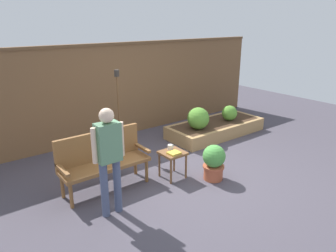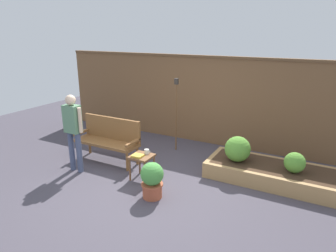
{
  "view_description": "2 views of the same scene",
  "coord_description": "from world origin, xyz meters",
  "px_view_note": "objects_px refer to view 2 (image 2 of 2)",
  "views": [
    {
      "loc": [
        -3.42,
        -3.79,
        2.64
      ],
      "look_at": [
        0.07,
        0.77,
        0.69
      ],
      "focal_mm": 33.71,
      "sensor_mm": 36.0,
      "label": 1
    },
    {
      "loc": [
        2.6,
        -4.25,
        2.69
      ],
      "look_at": [
        -0.22,
        0.94,
        0.85
      ],
      "focal_mm": 32.42,
      "sensor_mm": 36.0,
      "label": 2
    }
  ],
  "objects_px": {
    "shrub_near_bench": "(238,149)",
    "person_by_bench": "(73,127)",
    "side_table": "(142,160)",
    "cup_on_table": "(147,152)",
    "shrub_far_corner": "(295,163)",
    "tiki_torch": "(176,102)",
    "garden_bench": "(109,136)",
    "book_on_table": "(138,156)",
    "potted_boxwood": "(152,179)"
  },
  "relations": [
    {
      "from": "garden_bench",
      "to": "tiki_torch",
      "type": "relative_size",
      "value": 0.85
    },
    {
      "from": "tiki_torch",
      "to": "person_by_bench",
      "type": "xyz_separation_m",
      "value": [
        -1.24,
        -1.97,
        -0.23
      ]
    },
    {
      "from": "cup_on_table",
      "to": "tiki_torch",
      "type": "height_order",
      "value": "tiki_torch"
    },
    {
      "from": "garden_bench",
      "to": "person_by_bench",
      "type": "height_order",
      "value": "person_by_bench"
    },
    {
      "from": "shrub_far_corner",
      "to": "tiki_torch",
      "type": "bearing_deg",
      "value": 166.77
    },
    {
      "from": "book_on_table",
      "to": "tiki_torch",
      "type": "relative_size",
      "value": 0.12
    },
    {
      "from": "book_on_table",
      "to": "shrub_near_bench",
      "type": "distance_m",
      "value": 1.91
    },
    {
      "from": "cup_on_table",
      "to": "person_by_bench",
      "type": "xyz_separation_m",
      "value": [
        -1.4,
        -0.45,
        0.41
      ]
    },
    {
      "from": "book_on_table",
      "to": "tiki_torch",
      "type": "xyz_separation_m",
      "value": [
        -0.08,
        1.72,
        0.67
      ]
    },
    {
      "from": "shrub_near_bench",
      "to": "side_table",
      "type": "bearing_deg",
      "value": -146.43
    },
    {
      "from": "garden_bench",
      "to": "shrub_far_corner",
      "type": "relative_size",
      "value": 3.92
    },
    {
      "from": "cup_on_table",
      "to": "shrub_far_corner",
      "type": "distance_m",
      "value": 2.67
    },
    {
      "from": "person_by_bench",
      "to": "potted_boxwood",
      "type": "bearing_deg",
      "value": -4.6
    },
    {
      "from": "side_table",
      "to": "shrub_far_corner",
      "type": "distance_m",
      "value": 2.75
    },
    {
      "from": "shrub_far_corner",
      "to": "person_by_bench",
      "type": "bearing_deg",
      "value": -161.05
    },
    {
      "from": "shrub_far_corner",
      "to": "tiki_torch",
      "type": "height_order",
      "value": "tiki_torch"
    },
    {
      "from": "side_table",
      "to": "cup_on_table",
      "type": "bearing_deg",
      "value": 72.4
    },
    {
      "from": "side_table",
      "to": "tiki_torch",
      "type": "xyz_separation_m",
      "value": [
        -0.12,
        1.64,
        0.77
      ]
    },
    {
      "from": "potted_boxwood",
      "to": "book_on_table",
      "type": "bearing_deg",
      "value": 144.12
    },
    {
      "from": "shrub_far_corner",
      "to": "person_by_bench",
      "type": "xyz_separation_m",
      "value": [
        -3.91,
        -1.34,
        0.45
      ]
    },
    {
      "from": "side_table",
      "to": "cup_on_table",
      "type": "height_order",
      "value": "cup_on_table"
    },
    {
      "from": "potted_boxwood",
      "to": "person_by_bench",
      "type": "bearing_deg",
      "value": 175.4
    },
    {
      "from": "book_on_table",
      "to": "tiki_torch",
      "type": "distance_m",
      "value": 1.85
    },
    {
      "from": "side_table",
      "to": "shrub_far_corner",
      "type": "height_order",
      "value": "shrub_far_corner"
    },
    {
      "from": "side_table",
      "to": "cup_on_table",
      "type": "relative_size",
      "value": 3.87
    },
    {
      "from": "cup_on_table",
      "to": "potted_boxwood",
      "type": "distance_m",
      "value": 0.79
    },
    {
      "from": "side_table",
      "to": "shrub_far_corner",
      "type": "bearing_deg",
      "value": 21.61
    },
    {
      "from": "shrub_far_corner",
      "to": "potted_boxwood",
      "type": "bearing_deg",
      "value": -143.74
    },
    {
      "from": "tiki_torch",
      "to": "cup_on_table",
      "type": "bearing_deg",
      "value": -84.12
    },
    {
      "from": "person_by_bench",
      "to": "tiki_torch",
      "type": "bearing_deg",
      "value": 57.88
    },
    {
      "from": "potted_boxwood",
      "to": "garden_bench",
      "type": "bearing_deg",
      "value": 151.02
    },
    {
      "from": "book_on_table",
      "to": "person_by_bench",
      "type": "height_order",
      "value": "person_by_bench"
    },
    {
      "from": "potted_boxwood",
      "to": "shrub_far_corner",
      "type": "xyz_separation_m",
      "value": [
        2.04,
        1.49,
        0.15
      ]
    },
    {
      "from": "garden_bench",
      "to": "book_on_table",
      "type": "bearing_deg",
      "value": -25.01
    },
    {
      "from": "shrub_far_corner",
      "to": "shrub_near_bench",
      "type": "bearing_deg",
      "value": 180.0
    },
    {
      "from": "side_table",
      "to": "tiki_torch",
      "type": "height_order",
      "value": "tiki_torch"
    },
    {
      "from": "shrub_near_bench",
      "to": "shrub_far_corner",
      "type": "relative_size",
      "value": 1.34
    },
    {
      "from": "garden_bench",
      "to": "shrub_near_bench",
      "type": "relative_size",
      "value": 2.93
    },
    {
      "from": "tiki_torch",
      "to": "person_by_bench",
      "type": "relative_size",
      "value": 1.09
    },
    {
      "from": "side_table",
      "to": "book_on_table",
      "type": "height_order",
      "value": "book_on_table"
    },
    {
      "from": "potted_boxwood",
      "to": "person_by_bench",
      "type": "height_order",
      "value": "person_by_bench"
    },
    {
      "from": "cup_on_table",
      "to": "shrub_far_corner",
      "type": "xyz_separation_m",
      "value": [
        2.52,
        0.9,
        -0.04
      ]
    },
    {
      "from": "shrub_near_bench",
      "to": "person_by_bench",
      "type": "xyz_separation_m",
      "value": [
        -2.88,
        -1.34,
        0.39
      ]
    },
    {
      "from": "cup_on_table",
      "to": "book_on_table",
      "type": "height_order",
      "value": "cup_on_table"
    },
    {
      "from": "cup_on_table",
      "to": "tiki_torch",
      "type": "distance_m",
      "value": 1.66
    },
    {
      "from": "book_on_table",
      "to": "shrub_far_corner",
      "type": "relative_size",
      "value": 0.54
    },
    {
      "from": "cup_on_table",
      "to": "person_by_bench",
      "type": "height_order",
      "value": "person_by_bench"
    },
    {
      "from": "potted_boxwood",
      "to": "shrub_far_corner",
      "type": "height_order",
      "value": "shrub_far_corner"
    },
    {
      "from": "side_table",
      "to": "person_by_bench",
      "type": "relative_size",
      "value": 0.31
    },
    {
      "from": "garden_bench",
      "to": "book_on_table",
      "type": "xyz_separation_m",
      "value": [
        1.07,
        -0.5,
        -0.05
      ]
    }
  ]
}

